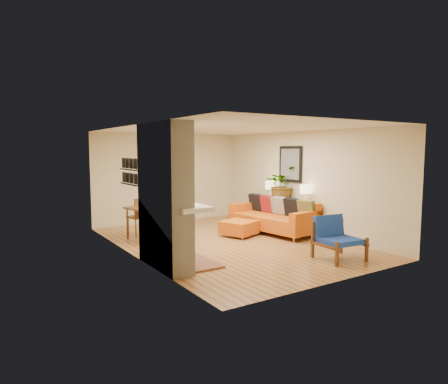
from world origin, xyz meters
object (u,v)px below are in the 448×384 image
(dining_table, at_px, (150,214))
(console_table, at_px, (287,209))
(sofa, at_px, (275,217))
(ottoman, at_px, (239,227))
(lamp_far, at_px, (271,188))
(blue_chair, at_px, (335,236))
(lamp_near, at_px, (306,193))
(houseplant, at_px, (282,184))

(dining_table, bearing_deg, console_table, -14.71)
(sofa, distance_m, console_table, 0.46)
(ottoman, bearing_deg, console_table, -3.57)
(dining_table, bearing_deg, lamp_far, -3.73)
(dining_table, distance_m, lamp_far, 3.50)
(lamp_far, bearing_deg, blue_chair, -107.75)
(sofa, bearing_deg, lamp_near, -57.60)
(sofa, relative_size, ottoman, 2.55)
(ottoman, distance_m, blue_chair, 2.72)
(sofa, xyz_separation_m, houseplant, (0.41, 0.24, 0.80))
(houseplant, bearing_deg, lamp_near, -89.36)
(blue_chair, relative_size, houseplant, 0.90)
(houseplant, bearing_deg, console_table, -87.33)
(ottoman, distance_m, lamp_near, 1.87)
(console_table, distance_m, houseplant, 0.67)
(lamp_near, xyz_separation_m, houseplant, (-0.01, 0.90, 0.15))
(dining_table, height_order, console_table, dining_table)
(console_table, bearing_deg, ottoman, 176.43)
(sofa, distance_m, dining_table, 3.19)
(blue_chair, distance_m, lamp_far, 3.49)
(ottoman, relative_size, dining_table, 0.53)
(sofa, relative_size, console_table, 1.32)
(sofa, bearing_deg, lamp_far, 59.31)
(blue_chair, height_order, lamp_far, lamp_far)
(console_table, height_order, houseplant, houseplant)
(dining_table, xyz_separation_m, houseplant, (3.45, -0.69, 0.59))
(dining_table, xyz_separation_m, console_table, (3.46, -0.91, -0.04))
(sofa, bearing_deg, console_table, 3.38)
(lamp_near, bearing_deg, blue_chair, -118.86)
(lamp_near, bearing_deg, sofa, 122.40)
(dining_table, relative_size, houseplant, 1.86)
(ottoman, height_order, lamp_near, lamp_near)
(blue_chair, relative_size, lamp_far, 1.61)
(sofa, distance_m, lamp_near, 1.02)
(console_table, relative_size, houseplant, 1.91)
(lamp_near, relative_size, lamp_far, 1.00)
(sofa, bearing_deg, dining_table, 162.93)
(lamp_near, bearing_deg, console_table, 90.00)
(sofa, xyz_separation_m, lamp_near, (0.42, -0.66, 0.66))
(houseplant, bearing_deg, blue_chair, -110.31)
(blue_chair, bearing_deg, console_table, 67.97)
(blue_chair, bearing_deg, dining_table, 124.62)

